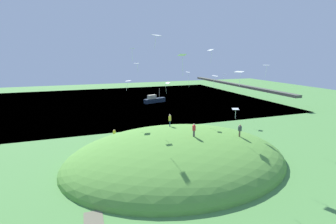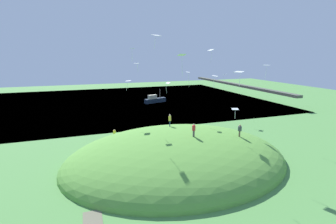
{
  "view_description": "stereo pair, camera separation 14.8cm",
  "coord_description": "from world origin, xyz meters",
  "px_view_note": "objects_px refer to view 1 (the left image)",
  "views": [
    {
      "loc": [
        36.32,
        -10.63,
        12.94
      ],
      "look_at": [
        3.86,
        0.93,
        4.94
      ],
      "focal_mm": 26.35,
      "sensor_mm": 36.0,
      "label": 1
    },
    {
      "loc": [
        36.37,
        -10.49,
        12.94
      ],
      "look_at": [
        3.86,
        0.93,
        4.94
      ],
      "focal_mm": 26.35,
      "sensor_mm": 36.0,
      "label": 2
    }
  ],
  "objects_px": {
    "kite_8": "(215,76)",
    "kite_9": "(128,81)",
    "person_with_child": "(194,128)",
    "boat_on_lake": "(154,100)",
    "kite_4": "(137,64)",
    "kite_6": "(239,72)",
    "kite_2": "(167,84)",
    "kite_7": "(182,57)",
    "kite_1": "(235,110)",
    "kite_0": "(157,36)",
    "person_on_hilltop": "(114,133)",
    "kite_3": "(266,66)",
    "person_near_shore": "(170,119)",
    "kite_10": "(132,49)",
    "person_watching_kites": "(240,129)",
    "kite_5": "(188,73)",
    "kite_11": "(211,51)",
    "kite_12": "(225,75)"
  },
  "relations": [
    {
      "from": "kite_8",
      "to": "kite_9",
      "type": "distance_m",
      "value": 12.16
    },
    {
      "from": "person_with_child",
      "to": "boat_on_lake",
      "type": "bearing_deg",
      "value": -85.52
    },
    {
      "from": "kite_4",
      "to": "kite_6",
      "type": "bearing_deg",
      "value": 50.08
    },
    {
      "from": "kite_2",
      "to": "kite_7",
      "type": "height_order",
      "value": "kite_7"
    },
    {
      "from": "kite_1",
      "to": "kite_7",
      "type": "height_order",
      "value": "kite_7"
    },
    {
      "from": "kite_6",
      "to": "kite_8",
      "type": "relative_size",
      "value": 1.07
    },
    {
      "from": "kite_8",
      "to": "kite_9",
      "type": "height_order",
      "value": "kite_8"
    },
    {
      "from": "kite_9",
      "to": "kite_7",
      "type": "bearing_deg",
      "value": 12.3
    },
    {
      "from": "kite_6",
      "to": "kite_9",
      "type": "relative_size",
      "value": 1.25
    },
    {
      "from": "person_with_child",
      "to": "kite_0",
      "type": "height_order",
      "value": "kite_0"
    },
    {
      "from": "person_on_hilltop",
      "to": "kite_3",
      "type": "relative_size",
      "value": 0.78
    },
    {
      "from": "person_near_shore",
      "to": "kite_6",
      "type": "relative_size",
      "value": 0.97
    },
    {
      "from": "kite_2",
      "to": "kite_7",
      "type": "distance_m",
      "value": 23.55
    },
    {
      "from": "kite_2",
      "to": "kite_10",
      "type": "height_order",
      "value": "kite_10"
    },
    {
      "from": "person_on_hilltop",
      "to": "person_watching_kites",
      "type": "bearing_deg",
      "value": 27.05
    },
    {
      "from": "kite_5",
      "to": "kite_10",
      "type": "height_order",
      "value": "kite_10"
    },
    {
      "from": "kite_5",
      "to": "kite_11",
      "type": "xyz_separation_m",
      "value": [
        -1.43,
        4.51,
        3.38
      ]
    },
    {
      "from": "person_near_shore",
      "to": "kite_11",
      "type": "relative_size",
      "value": 0.84
    },
    {
      "from": "person_on_hilltop",
      "to": "kite_8",
      "type": "xyz_separation_m",
      "value": [
        8.69,
        12.45,
        9.15
      ]
    },
    {
      "from": "person_watching_kites",
      "to": "person_near_shore",
      "type": "bearing_deg",
      "value": -79.62
    },
    {
      "from": "kite_1",
      "to": "kite_9",
      "type": "relative_size",
      "value": 0.72
    },
    {
      "from": "person_watching_kites",
      "to": "kite_2",
      "type": "relative_size",
      "value": 0.74
    },
    {
      "from": "kite_7",
      "to": "kite_5",
      "type": "bearing_deg",
      "value": 153.47
    },
    {
      "from": "kite_4",
      "to": "kite_8",
      "type": "bearing_deg",
      "value": 65.31
    },
    {
      "from": "person_with_child",
      "to": "kite_8",
      "type": "bearing_deg",
      "value": -128.84
    },
    {
      "from": "person_on_hilltop",
      "to": "person_watching_kites",
      "type": "xyz_separation_m",
      "value": [
        12.43,
        14.19,
        2.77
      ]
    },
    {
      "from": "kite_5",
      "to": "kite_11",
      "type": "height_order",
      "value": "kite_11"
    },
    {
      "from": "kite_9",
      "to": "kite_11",
      "type": "xyz_separation_m",
      "value": [
        -0.81,
        13.53,
        4.32
      ]
    },
    {
      "from": "kite_2",
      "to": "kite_4",
      "type": "xyz_separation_m",
      "value": [
        10.82,
        -8.25,
        4.15
      ]
    },
    {
      "from": "kite_5",
      "to": "kite_11",
      "type": "relative_size",
      "value": 1.1
    },
    {
      "from": "kite_5",
      "to": "kite_8",
      "type": "xyz_separation_m",
      "value": [
        5.52,
        1.44,
        -0.06
      ]
    },
    {
      "from": "kite_3",
      "to": "kite_10",
      "type": "bearing_deg",
      "value": -89.36
    },
    {
      "from": "kite_5",
      "to": "person_on_hilltop",
      "type": "bearing_deg",
      "value": -106.05
    },
    {
      "from": "person_on_hilltop",
      "to": "kite_12",
      "type": "distance_m",
      "value": 25.19
    },
    {
      "from": "kite_5",
      "to": "kite_12",
      "type": "relative_size",
      "value": 1.76
    },
    {
      "from": "kite_12",
      "to": "kite_0",
      "type": "bearing_deg",
      "value": -47.44
    },
    {
      "from": "kite_6",
      "to": "kite_11",
      "type": "bearing_deg",
      "value": 168.29
    },
    {
      "from": "kite_7",
      "to": "kite_10",
      "type": "height_order",
      "value": "kite_10"
    },
    {
      "from": "kite_4",
      "to": "kite_7",
      "type": "height_order",
      "value": "kite_7"
    },
    {
      "from": "kite_9",
      "to": "kite_11",
      "type": "distance_m",
      "value": 14.23
    },
    {
      "from": "person_with_child",
      "to": "kite_9",
      "type": "distance_m",
      "value": 12.26
    },
    {
      "from": "kite_12",
      "to": "kite_9",
      "type": "bearing_deg",
      "value": -68.69
    },
    {
      "from": "kite_3",
      "to": "kite_10",
      "type": "height_order",
      "value": "kite_10"
    },
    {
      "from": "person_watching_kites",
      "to": "person_with_child",
      "type": "bearing_deg",
      "value": -43.22
    },
    {
      "from": "person_near_shore",
      "to": "kite_9",
      "type": "bearing_deg",
      "value": 82.2
    },
    {
      "from": "boat_on_lake",
      "to": "kite_10",
      "type": "height_order",
      "value": "kite_10"
    },
    {
      "from": "kite_8",
      "to": "kite_10",
      "type": "distance_m",
      "value": 11.27
    },
    {
      "from": "kite_5",
      "to": "kite_10",
      "type": "bearing_deg",
      "value": -70.1
    },
    {
      "from": "boat_on_lake",
      "to": "kite_8",
      "type": "distance_m",
      "value": 37.12
    },
    {
      "from": "kite_0",
      "to": "person_near_shore",
      "type": "bearing_deg",
      "value": 148.94
    }
  ]
}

